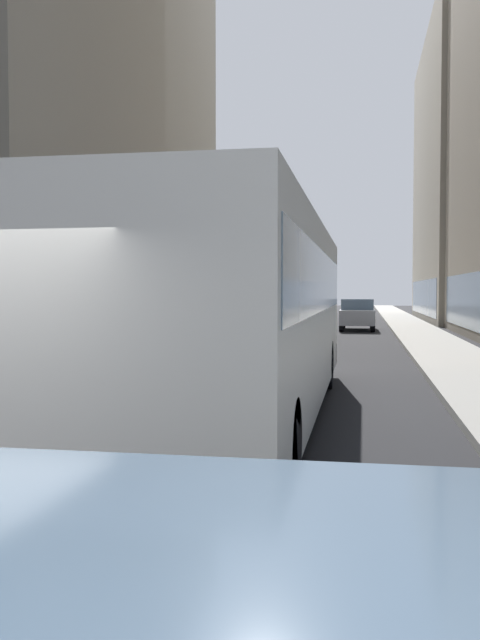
{
  "coord_description": "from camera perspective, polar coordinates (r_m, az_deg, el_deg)",
  "views": [
    {
      "loc": [
        3.09,
        -4.43,
        2.02
      ],
      "look_at": [
        0.48,
        10.12,
        1.4
      ],
      "focal_mm": 38.66,
      "sensor_mm": 36.0,
      "label": 1
    }
  ],
  "objects": [
    {
      "name": "sidewalk_right",
      "position": [
        39.56,
        13.93,
        -0.5
      ],
      "size": [
        2.4,
        110.0,
        0.15
      ],
      "primitive_type": "cube",
      "color": "#ADA89E",
      "rests_on": "ground"
    },
    {
      "name": "car_red_coupe",
      "position": [
        31.34,
        -0.68,
        0.21
      ],
      "size": [
        1.86,
        4.57,
        1.62
      ],
      "color": "red",
      "rests_on": "ground"
    },
    {
      "name": "ground_plane",
      "position": [
        39.6,
        5.67,
        -0.54
      ],
      "size": [
        120.0,
        120.0,
        0.0
      ],
      "primitive_type": "plane",
      "color": "#232326"
    },
    {
      "name": "dalmatian_dog",
      "position": [
        7.88,
        -16.84,
        -8.72
      ],
      "size": [
        0.22,
        0.96,
        0.72
      ],
      "color": "white",
      "rests_on": "ground"
    },
    {
      "name": "car_silver_sedan",
      "position": [
        36.24,
        9.69,
        0.46
      ],
      "size": [
        1.76,
        4.29,
        1.62
      ],
      "color": "#B7BABF",
      "rests_on": "ground"
    },
    {
      "name": "transit_bus",
      "position": [
        10.88,
        0.17,
        1.13
      ],
      "size": [
        2.78,
        11.53,
        3.05
      ],
      "color": "silver",
      "rests_on": "ground"
    },
    {
      "name": "sidewalk_left",
      "position": [
        40.44,
        -2.41,
        -0.37
      ],
      "size": [
        2.4,
        110.0,
        0.15
      ],
      "primitive_type": "cube",
      "color": "gray",
      "rests_on": "ground"
    },
    {
      "name": "building_left_far",
      "position": [
        45.86,
        -9.48,
        14.72
      ],
      "size": [
        8.05,
        17.49,
        23.69
      ],
      "color": "#B2A893",
      "rests_on": "ground"
    }
  ]
}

